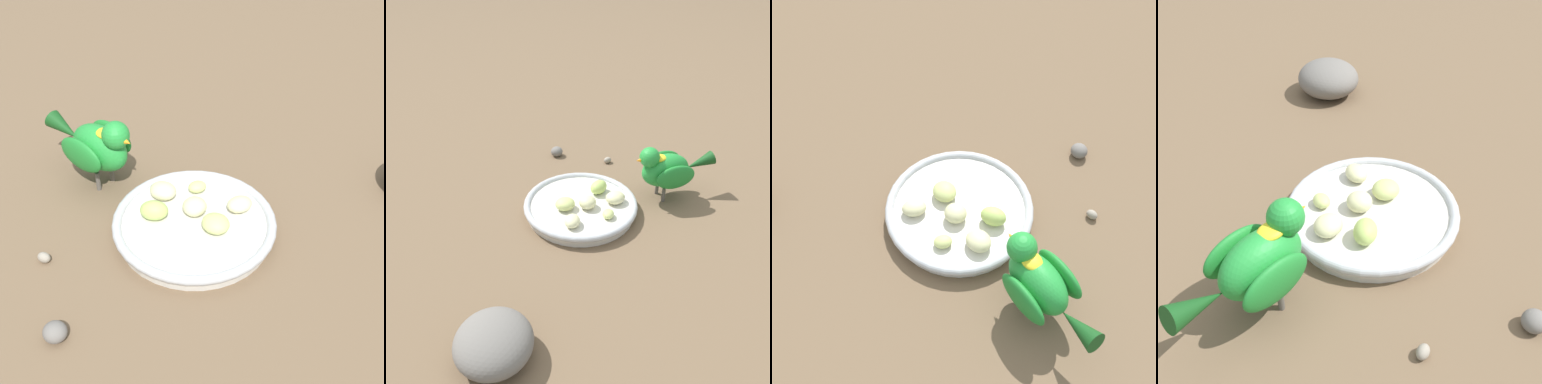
% 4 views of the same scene
% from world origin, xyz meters
% --- Properties ---
extents(ground_plane, '(4.00, 4.00, 0.00)m').
position_xyz_m(ground_plane, '(0.00, 0.00, 0.00)').
color(ground_plane, brown).
extents(feeding_bowl, '(0.21, 0.21, 0.02)m').
position_xyz_m(feeding_bowl, '(-0.01, -0.03, 0.01)').
color(feeding_bowl, beige).
rests_on(feeding_bowl, ground_plane).
extents(apple_piece_0, '(0.04, 0.04, 0.02)m').
position_xyz_m(apple_piece_0, '(0.03, -0.07, 0.03)').
color(apple_piece_0, beige).
rests_on(apple_piece_0, feeding_bowl).
extents(apple_piece_1, '(0.04, 0.04, 0.02)m').
position_xyz_m(apple_piece_1, '(-0.02, -0.06, 0.03)').
color(apple_piece_1, '#C6D17A').
rests_on(apple_piece_1, feeding_bowl).
extents(apple_piece_2, '(0.03, 0.03, 0.01)m').
position_xyz_m(apple_piece_2, '(0.04, -0.00, 0.03)').
color(apple_piece_2, '#C6D17A').
rests_on(apple_piece_2, feeding_bowl).
extents(apple_piece_3, '(0.03, 0.04, 0.02)m').
position_xyz_m(apple_piece_3, '(0.01, 0.03, 0.03)').
color(apple_piece_3, beige).
rests_on(apple_piece_3, feeding_bowl).
extents(apple_piece_4, '(0.04, 0.04, 0.02)m').
position_xyz_m(apple_piece_4, '(-0.00, -0.02, 0.03)').
color(apple_piece_4, beige).
rests_on(apple_piece_4, feeding_bowl).
extents(apple_piece_5, '(0.04, 0.04, 0.03)m').
position_xyz_m(apple_piece_5, '(-0.03, 0.02, 0.03)').
color(apple_piece_5, '#B2CC66').
rests_on(apple_piece_5, feeding_bowl).
extents(parrot, '(0.09, 0.16, 0.11)m').
position_xyz_m(parrot, '(0.02, 0.14, 0.07)').
color(parrot, '#59544C').
rests_on(parrot, ground_plane).
extents(pebble_0, '(0.03, 0.03, 0.02)m').
position_xyz_m(pebble_0, '(-0.22, 0.03, 0.01)').
color(pebble_0, slate).
rests_on(pebble_0, ground_plane).
extents(pebble_1, '(0.01, 0.02, 0.01)m').
position_xyz_m(pebble_1, '(-0.15, 0.11, 0.01)').
color(pebble_1, gray).
rests_on(pebble_1, ground_plane).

